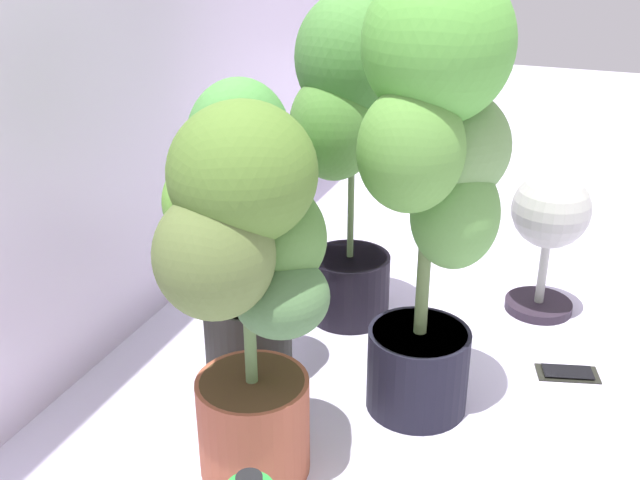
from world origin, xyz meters
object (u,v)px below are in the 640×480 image
object	(u,v)px
potted_plant_back_right	(348,124)
potted_plant_back_center	(241,218)
potted_plant_back_left	(249,269)
potted_plant_center	(435,157)
floor_fan	(550,219)
cell_phone	(568,373)

from	to	relation	value
potted_plant_back_right	potted_plant_back_center	bearing A→B (deg)	162.92
potted_plant_back_left	potted_plant_back_right	bearing A→B (deg)	3.12
potted_plant_back_left	potted_plant_center	xyz separation A→B (m)	(0.32, -0.25, 0.14)
potted_plant_back_center	floor_fan	bearing A→B (deg)	-44.96
potted_plant_back_right	cell_phone	distance (m)	0.79
cell_phone	floor_fan	bearing A→B (deg)	-176.48
potted_plant_back_right	floor_fan	bearing A→B (deg)	-64.32
potted_plant_back_left	potted_plant_back_center	size ratio (longest dim) A/B	1.04
potted_plant_back_left	potted_plant_center	world-z (taller)	potted_plant_center
potted_plant_back_left	potted_plant_back_center	distance (m)	0.30
potted_plant_back_center	potted_plant_back_left	bearing A→B (deg)	-150.67
potted_plant_back_center	cell_phone	distance (m)	0.86
potted_plant_back_right	floor_fan	distance (m)	0.60
potted_plant_center	cell_phone	xyz separation A→B (m)	(0.24, -0.30, -0.57)
floor_fan	cell_phone	bearing A→B (deg)	100.91
potted_plant_back_center	potted_plant_center	bearing A→B (deg)	-81.73
potted_plant_back_left	cell_phone	xyz separation A→B (m)	(0.56, -0.55, -0.44)
potted_plant_back_center	floor_fan	xyz separation A→B (m)	(0.59, -0.59, -0.14)
potted_plant_back_left	potted_plant_back_right	world-z (taller)	potted_plant_back_right
cell_phone	potted_plant_back_right	bearing A→B (deg)	-111.61
potted_plant_back_left	floor_fan	world-z (taller)	potted_plant_back_left
potted_plant_back_center	floor_fan	distance (m)	0.85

